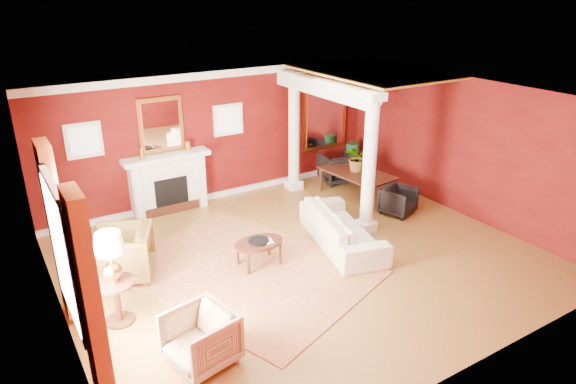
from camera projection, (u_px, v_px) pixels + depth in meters
ground at (303, 258)px, 9.29m from camera, size 8.00×8.00×0.00m
room_shell at (305, 152)px, 8.53m from camera, size 8.04×7.04×2.92m
fireplace at (168, 183)px, 11.03m from camera, size 1.85×0.42×1.29m
overmantel_mirror at (161, 125)px, 10.66m from camera, size 0.95×0.07×1.15m
flank_window_left at (84, 140)px, 9.95m from camera, size 0.70×0.07×0.70m
flank_window_right at (228, 120)px, 11.46m from camera, size 0.70×0.07×0.70m
left_window at (70, 260)px, 6.38m from camera, size 0.21×2.55×2.60m
column_front at (370, 163)px, 9.82m from camera, size 0.36×0.36×2.80m
column_back at (294, 131)px, 11.95m from camera, size 0.36×0.36×2.80m
header_beam at (323, 88)px, 10.63m from camera, size 0.30×3.20×0.32m
amber_ceiling at (371, 72)px, 10.98m from camera, size 2.30×3.40×0.04m
dining_mirror at (325, 116)px, 12.85m from camera, size 1.30×0.07×1.70m
chandelier at (369, 100)px, 11.28m from camera, size 0.60×0.62×0.75m
crown_trim at (216, 75)px, 10.96m from camera, size 8.00×0.08×0.16m
base_trim at (222, 194)px, 12.00m from camera, size 8.00×0.08×0.12m
rug at (245, 270)px, 8.90m from camera, size 4.30×4.91×0.02m
sofa at (342, 222)px, 9.64m from camera, size 1.24×2.43×0.91m
armchair_leopard at (122, 252)px, 8.54m from camera, size 1.18×1.21×0.96m
armchair_stripe at (201, 336)px, 6.60m from camera, size 0.89×0.93×0.82m
coffee_table at (259, 244)px, 8.93m from camera, size 0.90×0.90×0.46m
coffee_book at (263, 236)px, 8.86m from camera, size 0.17×0.05×0.23m
side_table at (112, 264)px, 7.20m from camera, size 0.58×0.58×1.45m
dining_table at (358, 177)px, 11.84m from camera, size 0.81×1.79×0.96m
dining_chair_near at (398, 200)px, 10.98m from camera, size 0.81×0.78×0.66m
dining_chair_far at (338, 166)px, 12.75m from camera, size 0.92×0.88×0.81m
green_urn at (352, 163)px, 13.16m from camera, size 0.37×0.37×0.89m
potted_plant at (358, 145)px, 11.64m from camera, size 0.65×0.71×0.51m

